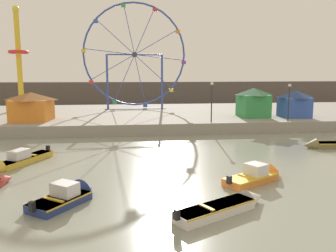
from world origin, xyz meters
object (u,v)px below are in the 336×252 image
Objects in this scene: carnival_booth_green_kiosk at (253,102)px; ferris_wheel_blue_frame at (135,56)px; motorboat_olive_wood at (329,145)px; drop_tower_yellow_tower at (19,63)px; motorboat_mustard_yellow at (16,161)px; motorboat_orange_hull at (260,175)px; motorboat_navy_blue at (70,195)px; carnival_booth_blue_tent at (295,103)px; promenade_lamp_far at (212,96)px; promenade_lamp_near at (289,97)px; motorboat_white_red_stripe at (228,206)px; carnival_booth_orange_canopy at (32,106)px.

ferris_wheel_blue_frame is at bearing 141.14° from carnival_booth_green_kiosk.
drop_tower_yellow_tower is (-30.92, 23.46, 7.10)m from motorboat_olive_wood.
motorboat_orange_hull is at bearing 98.73° from motorboat_mustard_yellow.
motorboat_olive_wood is 11.74m from motorboat_orange_hull.
carnival_booth_blue_tent is at bearing -10.69° from motorboat_navy_blue.
ferris_wheel_blue_frame is at bearing 118.44° from promenade_lamp_far.
drop_tower_yellow_tower reaches higher than promenade_lamp_far.
motorboat_mustard_yellow is 0.40× the size of drop_tower_yellow_tower.
promenade_lamp_near is (19.34, 17.35, 3.37)m from motorboat_navy_blue.
promenade_lamp_near reaches higher than motorboat_navy_blue.
carnival_booth_blue_tent reaches higher than motorboat_white_red_stripe.
promenade_lamp_near is 0.95× the size of promenade_lamp_far.
drop_tower_yellow_tower is at bearing 156.22° from carnival_booth_green_kiosk.
motorboat_mustard_yellow is 1.24× the size of carnival_booth_orange_canopy.
carnival_booth_orange_canopy is at bearing -143.22° from motorboat_mustard_yellow.
carnival_booth_blue_tent is (2.28, 10.80, 2.45)m from motorboat_olive_wood.
promenade_lamp_far is (11.29, 17.69, 3.49)m from motorboat_navy_blue.
carnival_booth_green_kiosk is at bearing 38.58° from motorboat_white_red_stripe.
carnival_booth_green_kiosk is at bearing 31.77° from promenade_lamp_far.
motorboat_white_red_stripe is 27.10m from carnival_booth_orange_canopy.
promenade_lamp_far reaches higher than carnival_booth_blue_tent.
motorboat_navy_blue is 29.82m from carnival_booth_blue_tent.
carnival_booth_green_kiosk is at bearing -22.55° from drop_tower_yellow_tower.
promenade_lamp_near is (2.34, -3.88, 0.82)m from carnival_booth_green_kiosk.
ferris_wheel_blue_frame reaches higher than promenade_lamp_near.
promenade_lamp_near is at bearing -86.04° from motorboat_olive_wood.
motorboat_olive_wood is at bearing -54.64° from ferris_wheel_blue_frame.
motorboat_olive_wood is 1.34× the size of motorboat_navy_blue.
carnival_booth_orange_canopy is 26.68m from promenade_lamp_near.
motorboat_orange_hull is 0.98× the size of carnival_booth_orange_canopy.
promenade_lamp_far is (-5.71, -3.54, 0.94)m from carnival_booth_green_kiosk.
drop_tower_yellow_tower reaches higher than motorboat_navy_blue.
motorboat_white_red_stripe is 23.13m from promenade_lamp_near.
ferris_wheel_blue_frame reaches higher than motorboat_orange_hull.
carnival_booth_blue_tent is at bearing -97.43° from motorboat_olive_wood.
carnival_booth_blue_tent is (33.20, -12.66, -4.65)m from drop_tower_yellow_tower.
promenade_lamp_near is (26.44, -3.44, 0.97)m from carnival_booth_orange_canopy.
motorboat_navy_blue is at bearing -70.62° from drop_tower_yellow_tower.
carnival_booth_green_kiosk is 0.91× the size of promenade_lamp_far.
drop_tower_yellow_tower is (-15.55, 1.80, -0.94)m from ferris_wheel_blue_frame.
carnival_booth_blue_tent is at bearing 28.89° from motorboat_white_red_stripe.
promenade_lamp_near reaches higher than carnival_booth_orange_canopy.
carnival_booth_blue_tent is (4.55, -0.76, -0.14)m from carnival_booth_green_kiosk.
motorboat_mustard_yellow is at bearing -75.03° from drop_tower_yellow_tower.
promenade_lamp_far is at bearing 49.74° from motorboat_white_red_stripe.
drop_tower_yellow_tower is 13.96m from carnival_booth_orange_canopy.
promenade_lamp_far is at bearing -149.45° from carnival_booth_green_kiosk.
carnival_booth_green_kiosk is at bearing -74.40° from motorboat_olive_wood.
carnival_booth_orange_canopy is (-28.65, 0.32, -0.01)m from carnival_booth_blue_tent.
promenade_lamp_near is (23.99, 10.42, 3.36)m from motorboat_mustard_yellow.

